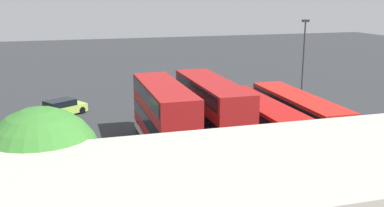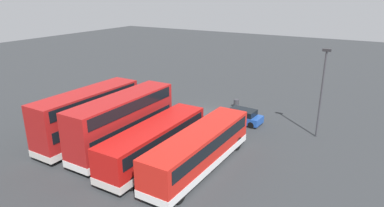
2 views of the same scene
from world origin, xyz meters
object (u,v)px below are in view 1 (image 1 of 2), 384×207
Objects in this scene: bus_double_decker_fourth at (164,115)px; waste_bin_yellow at (202,92)px; car_small_green at (237,97)px; bus_single_deck_near_end at (298,113)px; lamp_post_tall at (304,53)px; car_hatchback_silver at (62,108)px; bus_double_decker_third at (211,110)px; bus_single_deck_second at (259,119)px.

bus_double_decker_fourth is 10.80× the size of waste_bin_yellow.
car_small_green is at bearing -132.33° from bus_double_decker_fourth.
bus_single_deck_near_end is 1.45× the size of lamp_post_tall.
bus_double_decker_fourth is at bearing 62.91° from waste_bin_yellow.
bus_double_decker_third is at bearing 133.56° from car_hatchback_silver.
waste_bin_yellow is at bearing -165.94° from car_hatchback_silver.
lamp_post_tall is at bearing 179.58° from car_hatchback_silver.
bus_double_decker_third reaches higher than bus_single_deck_near_end.
car_hatchback_silver is (13.80, -11.25, -0.92)m from bus_single_deck_second.
bus_single_deck_near_end is 1.10× the size of bus_double_decker_third.
bus_double_decker_fourth is at bearing -0.37° from bus_single_deck_second.
bus_double_decker_fourth reaches higher than car_small_green.
bus_single_deck_second is 2.45× the size of car_hatchback_silver.
bus_single_deck_near_end is 2.62× the size of car_hatchback_silver.
car_small_green is (-16.49, 0.45, 0.00)m from car_hatchback_silver.
car_small_green reaches higher than waste_bin_yellow.
car_small_green is (-9.80, -10.76, -1.75)m from bus_double_decker_fourth.
lamp_post_tall reaches higher than bus_single_deck_near_end.
bus_double_decker_fourth is (7.11, -0.05, 0.82)m from bus_single_deck_second.
lamp_post_tall reaches higher than bus_double_decker_third.
bus_single_deck_second is (3.57, 0.67, -0.00)m from bus_single_deck_near_end.
waste_bin_yellow is at bearing -117.09° from bus_double_decker_fourth.
bus_single_deck_near_end is 14.54m from waste_bin_yellow.
bus_single_deck_second reaches higher than car_small_green.
car_small_green is at bearing -85.02° from bus_single_deck_near_end.
bus_single_deck_near_end is at bearing 94.98° from car_small_green.
bus_single_deck_near_end reaches higher than waste_bin_yellow.
lamp_post_tall is at bearing -121.49° from bus_single_deck_near_end.
lamp_post_tall is (-7.26, -0.28, 4.00)m from car_small_green.
car_small_green is 4.63× the size of waste_bin_yellow.
bus_double_decker_fourth is 2.33× the size of car_small_green.
car_hatchback_silver and car_small_green have the same top height.
lamp_post_tall is 8.45× the size of waste_bin_yellow.
bus_double_decker_fourth is 14.65m from car_small_green.
bus_single_deck_second is 14.88m from waste_bin_yellow.
lamp_post_tall is at bearing 158.48° from waste_bin_yellow.
bus_single_deck_near_end is 10.73m from bus_double_decker_fourth.
bus_double_decker_third reaches higher than car_small_green.
lamp_post_tall is (-6.38, -10.41, 3.07)m from bus_single_deck_near_end.
lamp_post_tall reaches higher than car_hatchback_silver.
car_hatchback_silver is (6.69, -11.21, -1.75)m from bus_double_decker_fourth.
bus_double_decker_fourth reaches higher than waste_bin_yellow.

